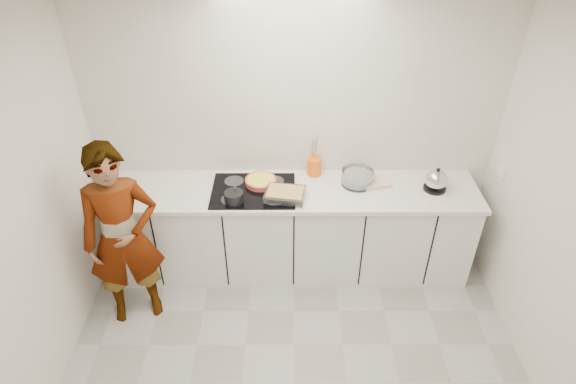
{
  "coord_description": "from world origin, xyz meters",
  "views": [
    {
      "loc": [
        -0.06,
        -2.15,
        3.31
      ],
      "look_at": [
        -0.05,
        1.05,
        1.05
      ],
      "focal_mm": 30.0,
      "sensor_mm": 36.0,
      "label": 1
    }
  ],
  "objects_px": {
    "kettle": "(436,181)",
    "cook": "(123,238)",
    "saucepan": "(234,197)",
    "utensil_crock": "(314,166)",
    "hob": "(253,191)",
    "baking_dish": "(285,194)",
    "tart_dish": "(261,181)",
    "mixing_bowl": "(357,178)"
  },
  "relations": [
    {
      "from": "hob",
      "to": "utensil_crock",
      "type": "bearing_deg",
      "value": 27.0
    },
    {
      "from": "mixing_bowl",
      "to": "cook",
      "type": "height_order",
      "value": "cook"
    },
    {
      "from": "hob",
      "to": "tart_dish",
      "type": "xyz_separation_m",
      "value": [
        0.06,
        0.1,
        0.03
      ]
    },
    {
      "from": "cook",
      "to": "utensil_crock",
      "type": "bearing_deg",
      "value": 9.94
    },
    {
      "from": "tart_dish",
      "to": "utensil_crock",
      "type": "height_order",
      "value": "utensil_crock"
    },
    {
      "from": "saucepan",
      "to": "baking_dish",
      "type": "relative_size",
      "value": 0.57
    },
    {
      "from": "kettle",
      "to": "utensil_crock",
      "type": "xyz_separation_m",
      "value": [
        -1.04,
        0.25,
        -0.01
      ]
    },
    {
      "from": "baking_dish",
      "to": "saucepan",
      "type": "bearing_deg",
      "value": -172.27
    },
    {
      "from": "kettle",
      "to": "cook",
      "type": "distance_m",
      "value": 2.65
    },
    {
      "from": "hob",
      "to": "mixing_bowl",
      "type": "relative_size",
      "value": 2.07
    },
    {
      "from": "mixing_bowl",
      "to": "utensil_crock",
      "type": "relative_size",
      "value": 2.12
    },
    {
      "from": "tart_dish",
      "to": "cook",
      "type": "bearing_deg",
      "value": -149.52
    },
    {
      "from": "mixing_bowl",
      "to": "utensil_crock",
      "type": "distance_m",
      "value": 0.41
    },
    {
      "from": "saucepan",
      "to": "baking_dish",
      "type": "distance_m",
      "value": 0.43
    },
    {
      "from": "hob",
      "to": "utensil_crock",
      "type": "relative_size",
      "value": 4.4
    },
    {
      "from": "cook",
      "to": "mixing_bowl",
      "type": "bearing_deg",
      "value": 1.05
    },
    {
      "from": "hob",
      "to": "saucepan",
      "type": "relative_size",
      "value": 3.43
    },
    {
      "from": "tart_dish",
      "to": "kettle",
      "type": "bearing_deg",
      "value": -2.82
    },
    {
      "from": "tart_dish",
      "to": "utensil_crock",
      "type": "relative_size",
      "value": 2.01
    },
    {
      "from": "hob",
      "to": "saucepan",
      "type": "distance_m",
      "value": 0.23
    },
    {
      "from": "utensil_crock",
      "to": "cook",
      "type": "relative_size",
      "value": 0.1
    },
    {
      "from": "saucepan",
      "to": "mixing_bowl",
      "type": "distance_m",
      "value": 1.1
    },
    {
      "from": "mixing_bowl",
      "to": "utensil_crock",
      "type": "bearing_deg",
      "value": 157.06
    },
    {
      "from": "tart_dish",
      "to": "baking_dish",
      "type": "relative_size",
      "value": 0.9
    },
    {
      "from": "tart_dish",
      "to": "mixing_bowl",
      "type": "height_order",
      "value": "mixing_bowl"
    },
    {
      "from": "hob",
      "to": "baking_dish",
      "type": "bearing_deg",
      "value": -21.19
    },
    {
      "from": "saucepan",
      "to": "kettle",
      "type": "distance_m",
      "value": 1.74
    },
    {
      "from": "tart_dish",
      "to": "saucepan",
      "type": "distance_m",
      "value": 0.34
    },
    {
      "from": "baking_dish",
      "to": "cook",
      "type": "xyz_separation_m",
      "value": [
        -1.28,
        -0.42,
        -0.13
      ]
    },
    {
      "from": "hob",
      "to": "cook",
      "type": "xyz_separation_m",
      "value": [
        -1.0,
        -0.53,
        -0.09
      ]
    },
    {
      "from": "saucepan",
      "to": "utensil_crock",
      "type": "height_order",
      "value": "saucepan"
    },
    {
      "from": "saucepan",
      "to": "utensil_crock",
      "type": "xyz_separation_m",
      "value": [
        0.69,
        0.44,
        0.02
      ]
    },
    {
      "from": "utensil_crock",
      "to": "cook",
      "type": "bearing_deg",
      "value": -152.6
    },
    {
      "from": "baking_dish",
      "to": "utensil_crock",
      "type": "distance_m",
      "value": 0.46
    },
    {
      "from": "baking_dish",
      "to": "cook",
      "type": "bearing_deg",
      "value": -161.93
    },
    {
      "from": "kettle",
      "to": "cook",
      "type": "bearing_deg",
      "value": -167.93
    },
    {
      "from": "hob",
      "to": "tart_dish",
      "type": "relative_size",
      "value": 2.19
    },
    {
      "from": "saucepan",
      "to": "mixing_bowl",
      "type": "bearing_deg",
      "value": 14.85
    },
    {
      "from": "saucepan",
      "to": "utensil_crock",
      "type": "relative_size",
      "value": 1.28
    },
    {
      "from": "saucepan",
      "to": "kettle",
      "type": "height_order",
      "value": "kettle"
    },
    {
      "from": "hob",
      "to": "tart_dish",
      "type": "bearing_deg",
      "value": 59.11
    },
    {
      "from": "utensil_crock",
      "to": "cook",
      "type": "distance_m",
      "value": 1.75
    }
  ]
}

